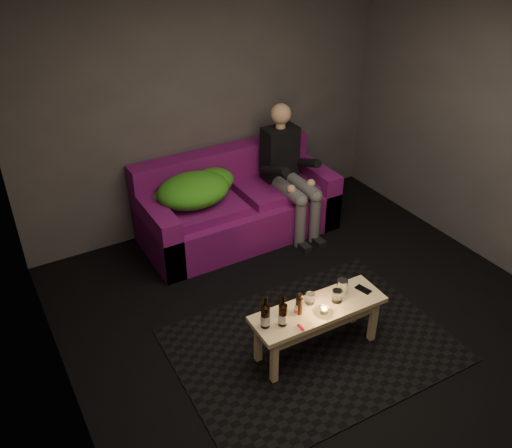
{
  "coord_description": "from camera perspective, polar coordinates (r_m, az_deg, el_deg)",
  "views": [
    {
      "loc": [
        -2.22,
        -2.55,
        3.14
      ],
      "look_at": [
        -0.15,
        1.01,
        0.6
      ],
      "focal_mm": 38.0,
      "sensor_mm": 36.0,
      "label": 1
    }
  ],
  "objects": [
    {
      "name": "floor",
      "position": [
        4.61,
        8.11,
        -11.65
      ],
      "size": [
        4.5,
        4.5,
        0.0
      ],
      "primitive_type": "plane",
      "color": "black",
      "rests_on": "ground"
    },
    {
      "name": "room",
      "position": [
        4.03,
        5.8,
        9.72
      ],
      "size": [
        4.5,
        4.5,
        4.5
      ],
      "color": "silver",
      "rests_on": "ground"
    },
    {
      "name": "rug",
      "position": [
        4.51,
        5.9,
        -12.56
      ],
      "size": [
        2.19,
        1.62,
        0.01
      ],
      "primitive_type": "cube",
      "rotation": [
        0.0,
        0.0,
        -0.03
      ],
      "color": "black",
      "rests_on": "floor"
    },
    {
      "name": "sofa",
      "position": [
        5.69,
        -2.1,
        1.82
      ],
      "size": [
        2.0,
        0.9,
        0.86
      ],
      "color": "#6A0E6D",
      "rests_on": "floor"
    },
    {
      "name": "green_blanket",
      "position": [
        5.35,
        -6.35,
        3.71
      ],
      "size": [
        0.88,
        0.6,
        0.3
      ],
      "color": "#2E8F1A",
      "rests_on": "sofa"
    },
    {
      "name": "person",
      "position": [
        5.63,
        3.4,
        5.83
      ],
      "size": [
        0.36,
        0.83,
        1.34
      ],
      "color": "black",
      "rests_on": "sofa"
    },
    {
      "name": "coffee_table",
      "position": [
        4.24,
        6.56,
        -9.5
      ],
      "size": [
        1.08,
        0.37,
        0.44
      ],
      "rotation": [
        0.0,
        0.0,
        -0.03
      ],
      "color": "tan",
      "rests_on": "rug"
    },
    {
      "name": "beer_bottle_a",
      "position": [
        3.94,
        0.99,
        -9.63
      ],
      "size": [
        0.07,
        0.07,
        0.27
      ],
      "color": "black",
      "rests_on": "coffee_table"
    },
    {
      "name": "beer_bottle_b",
      "position": [
        3.96,
        2.84,
        -9.46
      ],
      "size": [
        0.07,
        0.07,
        0.26
      ],
      "color": "black",
      "rests_on": "coffee_table"
    },
    {
      "name": "salt_shaker",
      "position": [
        4.09,
        4.35,
        -8.92
      ],
      "size": [
        0.04,
        0.04,
        0.09
      ],
      "primitive_type": "cylinder",
      "rotation": [
        0.0,
        0.0,
        0.03
      ],
      "color": "silver",
      "rests_on": "coffee_table"
    },
    {
      "name": "pepper_mill",
      "position": [
        4.08,
        4.56,
        -8.57
      ],
      "size": [
        0.07,
        0.07,
        0.14
      ],
      "primitive_type": "cylinder",
      "rotation": [
        0.0,
        0.0,
        0.33
      ],
      "color": "black",
      "rests_on": "coffee_table"
    },
    {
      "name": "tumbler_back",
      "position": [
        4.19,
        5.7,
        -7.8
      ],
      "size": [
        0.09,
        0.09,
        0.09
      ],
      "primitive_type": "cylinder",
      "rotation": [
        0.0,
        0.0,
        0.29
      ],
      "color": "white",
      "rests_on": "coffee_table"
    },
    {
      "name": "tealight",
      "position": [
        4.13,
        7.21,
        -8.96
      ],
      "size": [
        0.07,
        0.07,
        0.05
      ],
      "color": "white",
      "rests_on": "coffee_table"
    },
    {
      "name": "tumbler_front",
      "position": [
        4.23,
        8.54,
        -7.5
      ],
      "size": [
        0.08,
        0.08,
        0.1
      ],
      "primitive_type": "cylinder",
      "rotation": [
        0.0,
        0.0,
        -0.06
      ],
      "color": "white",
      "rests_on": "coffee_table"
    },
    {
      "name": "steel_cup",
      "position": [
        4.32,
        9.05,
        -6.5
      ],
      "size": [
        0.09,
        0.09,
        0.12
      ],
      "primitive_type": "cylinder",
      "rotation": [
        0.0,
        0.0,
        -0.06
      ],
      "color": "silver",
      "rests_on": "coffee_table"
    },
    {
      "name": "smartphone",
      "position": [
        4.41,
        11.22,
        -6.77
      ],
      "size": [
        0.09,
        0.14,
        0.01
      ],
      "primitive_type": "cube",
      "rotation": [
        0.0,
        0.0,
        0.26
      ],
      "color": "black",
      "rests_on": "coffee_table"
    },
    {
      "name": "red_lighter",
      "position": [
        4.0,
        4.73,
        -10.79
      ],
      "size": [
        0.02,
        0.07,
        0.01
      ],
      "primitive_type": "cube",
      "rotation": [
        0.0,
        0.0,
        -0.0
      ],
      "color": "red",
      "rests_on": "coffee_table"
    }
  ]
}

